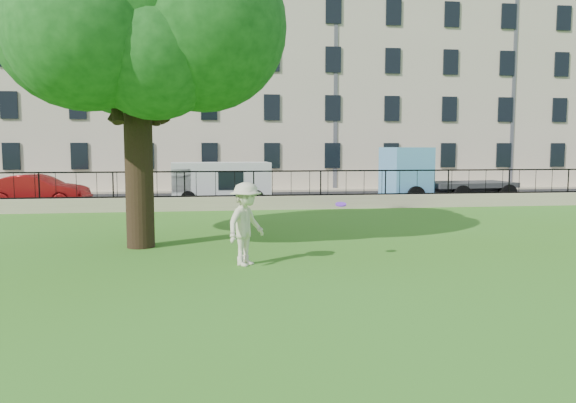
{
  "coord_description": "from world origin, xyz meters",
  "views": [
    {
      "loc": [
        -1.82,
        -12.61,
        2.81
      ],
      "look_at": [
        0.37,
        3.5,
        1.2
      ],
      "focal_mm": 35.0,
      "sensor_mm": 36.0,
      "label": 1
    }
  ],
  "objects": [
    {
      "name": "iron_railing",
      "position": [
        0.0,
        12.0,
        1.15
      ],
      "size": [
        50.0,
        0.05,
        1.13
      ],
      "color": "black",
      "rests_on": "retaining_wall"
    },
    {
      "name": "street",
      "position": [
        0.0,
        16.7,
        0.01
      ],
      "size": [
        60.0,
        9.0,
        0.01
      ],
      "primitive_type": "cube",
      "color": "black",
      "rests_on": "ground"
    },
    {
      "name": "frisbee",
      "position": [
        1.3,
        0.74,
        1.39
      ],
      "size": [
        0.36,
        0.35,
        0.12
      ],
      "primitive_type": "cylinder",
      "rotation": [
        0.21,
        -0.14,
        0.42
      ],
      "color": "#7928E6"
    },
    {
      "name": "man",
      "position": [
        -1.04,
        0.45,
        0.98
      ],
      "size": [
        1.36,
        1.45,
        1.97
      ],
      "primitive_type": "imported",
      "rotation": [
        0.0,
        0.0,
        0.9
      ],
      "color": "beige",
      "rests_on": "ground"
    },
    {
      "name": "white_van",
      "position": [
        -1.38,
        15.19,
        1.0
      ],
      "size": [
        4.87,
        2.13,
        2.0
      ],
      "primitive_type": "cube",
      "rotation": [
        0.0,
        0.0,
        0.06
      ],
      "color": "silver",
      "rests_on": "street"
    },
    {
      "name": "building_row",
      "position": [
        0.0,
        27.57,
        6.92
      ],
      "size": [
        56.4,
        10.4,
        13.8
      ],
      "color": "beige",
      "rests_on": "ground"
    },
    {
      "name": "red_sedan",
      "position": [
        -9.78,
        14.53,
        0.74
      ],
      "size": [
        4.67,
        2.12,
        1.48
      ],
      "primitive_type": "imported",
      "rotation": [
        0.0,
        0.0,
        1.45
      ],
      "color": "maroon",
      "rests_on": "street"
    },
    {
      "name": "tree",
      "position": [
        -3.94,
        3.3,
        6.47
      ],
      "size": [
        7.96,
        6.16,
        9.79
      ],
      "color": "black",
      "rests_on": "ground"
    },
    {
      "name": "blue_truck",
      "position": [
        9.99,
        14.4,
        1.37
      ],
      "size": [
        6.73,
        2.96,
        2.74
      ],
      "primitive_type": "cube",
      "rotation": [
        0.0,
        0.0,
        0.1
      ],
      "color": "#60A6E2",
      "rests_on": "street"
    },
    {
      "name": "sidewalk",
      "position": [
        0.0,
        21.9,
        0.06
      ],
      "size": [
        60.0,
        1.4,
        0.12
      ],
      "primitive_type": "cube",
      "color": "tan",
      "rests_on": "ground"
    },
    {
      "name": "ground",
      "position": [
        0.0,
        0.0,
        0.0
      ],
      "size": [
        120.0,
        120.0,
        0.0
      ],
      "primitive_type": "plane",
      "color": "#3C751C",
      "rests_on": "ground"
    },
    {
      "name": "retaining_wall",
      "position": [
        0.0,
        12.0,
        0.3
      ],
      "size": [
        50.0,
        0.4,
        0.6
      ],
      "primitive_type": "cube",
      "color": "tan",
      "rests_on": "ground"
    }
  ]
}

